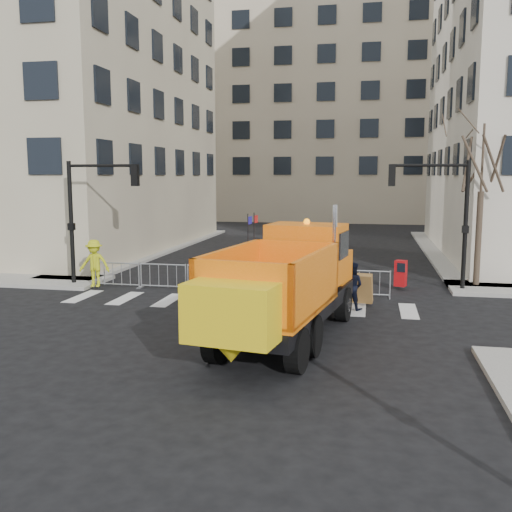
% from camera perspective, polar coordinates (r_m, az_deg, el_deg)
% --- Properties ---
extents(ground, '(120.00, 120.00, 0.00)m').
position_cam_1_polar(ground, '(16.42, -5.77, -8.92)').
color(ground, black).
rests_on(ground, ground).
extents(sidewalk_back, '(64.00, 5.00, 0.15)m').
position_cam_1_polar(sidewalk_back, '(24.41, 0.12, -3.08)').
color(sidewalk_back, gray).
rests_on(sidewalk_back, ground).
extents(building_far, '(30.00, 18.00, 24.00)m').
position_cam_1_polar(building_far, '(67.54, 7.61, 14.08)').
color(building_far, '#B8A68C').
rests_on(building_far, ground).
extents(traffic_light_left, '(0.18, 0.18, 5.40)m').
position_cam_1_polar(traffic_light_left, '(25.91, -17.98, 3.04)').
color(traffic_light_left, black).
rests_on(traffic_light_left, ground).
extents(traffic_light_right, '(0.18, 0.18, 5.40)m').
position_cam_1_polar(traffic_light_right, '(24.87, 20.21, 2.75)').
color(traffic_light_right, black).
rests_on(traffic_light_right, ground).
extents(crowd_barriers, '(12.60, 0.60, 1.10)m').
position_cam_1_polar(crowd_barriers, '(23.62, -2.09, -2.29)').
color(crowd_barriers, '#9EA0A5').
rests_on(crowd_barriers, ground).
extents(street_tree, '(3.00, 3.00, 7.50)m').
position_cam_1_polar(street_tree, '(25.91, 21.53, 5.20)').
color(street_tree, '#382B21').
rests_on(street_tree, ground).
extents(plow_truck, '(4.35, 10.39, 3.92)m').
position_cam_1_polar(plow_truck, '(16.37, 2.97, -2.66)').
color(plow_truck, black).
rests_on(plow_truck, ground).
extents(cop_a, '(0.83, 0.75, 1.91)m').
position_cam_1_polar(cop_a, '(20.69, 6.72, -2.66)').
color(cop_a, black).
rests_on(cop_a, ground).
extents(cop_b, '(1.02, 0.92, 1.72)m').
position_cam_1_polar(cop_b, '(20.75, 9.56, -2.96)').
color(cop_b, black).
rests_on(cop_b, ground).
extents(cop_c, '(0.85, 1.23, 1.93)m').
position_cam_1_polar(cop_c, '(21.81, 9.24, -2.14)').
color(cop_c, black).
rests_on(cop_c, ground).
extents(worker, '(1.35, 0.87, 1.98)m').
position_cam_1_polar(worker, '(24.82, -15.85, -0.70)').
color(worker, '#B7BE16').
rests_on(worker, sidewalk_back).
extents(newspaper_box, '(0.56, 0.52, 1.10)m').
position_cam_1_polar(newspaper_box, '(24.80, 14.26, -1.68)').
color(newspaper_box, '#B20D11').
rests_on(newspaper_box, sidewalk_back).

